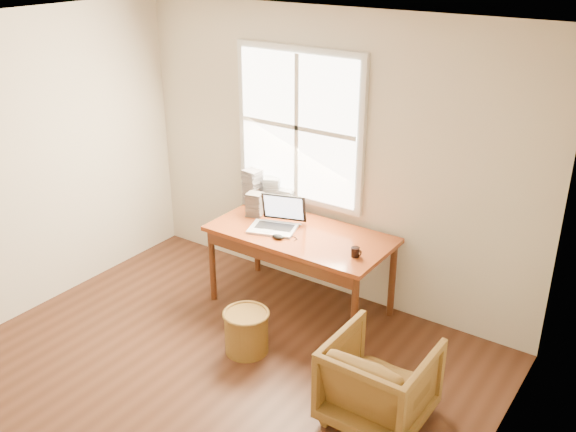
# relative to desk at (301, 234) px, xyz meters

# --- Properties ---
(room_shell) EXTENTS (4.04, 4.54, 2.64)m
(room_shell) POSITION_rel_desk_xyz_m (-0.02, -1.64, 0.59)
(room_shell) COLOR #4C2A1A
(room_shell) RESTS_ON ground
(desk) EXTENTS (1.60, 0.80, 0.04)m
(desk) POSITION_rel_desk_xyz_m (0.00, 0.00, 0.00)
(desk) COLOR brown
(desk) RESTS_ON room_shell
(armchair) EXTENTS (0.68, 0.70, 0.63)m
(armchair) POSITION_rel_desk_xyz_m (1.26, -0.92, -0.41)
(armchair) COLOR brown
(armchair) RESTS_ON room_shell
(wicker_stool) EXTENTS (0.42, 0.42, 0.35)m
(wicker_stool) POSITION_rel_desk_xyz_m (0.01, -0.81, -0.55)
(wicker_stool) COLOR brown
(wicker_stool) RESTS_ON room_shell
(laptop) EXTENTS (0.47, 0.48, 0.27)m
(laptop) POSITION_rel_desk_xyz_m (-0.23, -0.10, 0.16)
(laptop) COLOR silver
(laptop) RESTS_ON desk
(mouse) EXTENTS (0.11, 0.07, 0.04)m
(mouse) POSITION_rel_desk_xyz_m (-0.09, -0.21, 0.04)
(mouse) COLOR black
(mouse) RESTS_ON desk
(coffee_mug) EXTENTS (0.09, 0.09, 0.08)m
(coffee_mug) POSITION_rel_desk_xyz_m (0.61, -0.13, 0.06)
(coffee_mug) COLOR black
(coffee_mug) RESTS_ON desk
(cd_stack_a) EXTENTS (0.18, 0.18, 0.29)m
(cd_stack_a) POSITION_rel_desk_xyz_m (-0.54, 0.33, 0.16)
(cd_stack_a) COLOR #A8AEB4
(cd_stack_a) RESTS_ON desk
(cd_stack_b) EXTENTS (0.17, 0.16, 0.22)m
(cd_stack_b) POSITION_rel_desk_xyz_m (-0.55, 0.07, 0.13)
(cd_stack_b) COLOR #29292F
(cd_stack_b) RESTS_ON desk
(cd_stack_c) EXTENTS (0.17, 0.16, 0.35)m
(cd_stack_c) POSITION_rel_desk_xyz_m (-0.72, 0.27, 0.20)
(cd_stack_c) COLOR #A4A6B2
(cd_stack_c) RESTS_ON desk
(cd_stack_d) EXTENTS (0.17, 0.15, 0.20)m
(cd_stack_d) POSITION_rel_desk_xyz_m (-0.39, 0.36, 0.12)
(cd_stack_d) COLOR silver
(cd_stack_d) RESTS_ON desk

